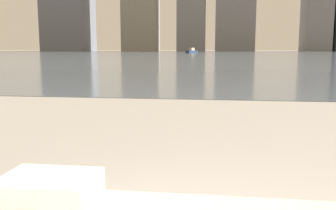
# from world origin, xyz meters

# --- Properties ---
(towel_stack) EXTENTS (0.23, 0.17, 0.08)m
(towel_stack) POSITION_xyz_m (-0.20, 0.98, 0.59)
(towel_stack) COLOR white
(towel_stack) RESTS_ON bathtub
(harbor_water) EXTENTS (180.00, 110.00, 0.01)m
(harbor_water) POSITION_xyz_m (0.00, 62.00, 0.01)
(harbor_water) COLOR slate
(harbor_water) RESTS_ON ground_plane
(harbor_boat_4) EXTENTS (2.26, 2.76, 1.01)m
(harbor_boat_4) POSITION_xyz_m (-5.00, 73.15, 0.37)
(harbor_boat_4) COLOR navy
(harbor_boat_4) RESTS_ON harbor_water
(skyline_tower_2) EXTENTS (8.54, 7.08, 25.34)m
(skyline_tower_2) POSITION_xyz_m (-8.39, 118.00, 12.67)
(skyline_tower_2) COLOR slate
(skyline_tower_2) RESTS_ON ground_plane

